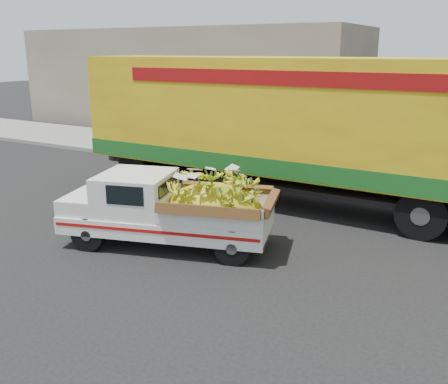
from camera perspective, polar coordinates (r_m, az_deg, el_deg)
The scene contains 6 objects.
ground at distance 11.52m, azimuth -10.55°, elevation -4.54°, with size 100.00×100.00×0.00m, color black.
curb at distance 16.60m, azimuth 3.75°, elevation 2.32°, with size 60.00×0.25×0.15m, color gray.
sidewalk at distance 18.46m, azimuth 6.67°, elevation 3.62°, with size 60.00×4.00×0.14m, color gray.
building_left at distance 27.13m, azimuth -3.93°, elevation 12.81°, with size 18.00×6.00×5.00m, color gray.
pickup_truck at distance 10.33m, azimuth -4.81°, elevation -1.97°, with size 4.58×2.75×1.51m.
semi_trailer at distance 13.11m, azimuth 7.93°, elevation 7.65°, with size 12.01×2.61×3.80m.
Camera 1 is at (7.15, -8.11, 3.99)m, focal length 40.00 mm.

